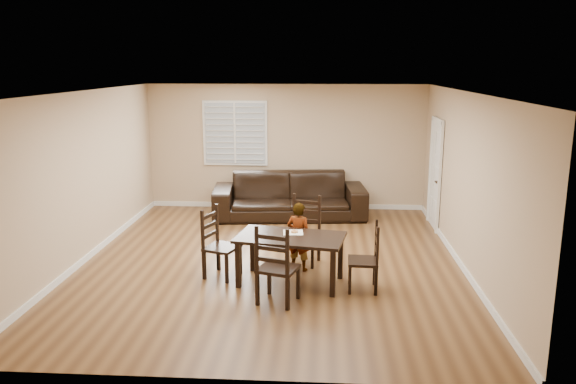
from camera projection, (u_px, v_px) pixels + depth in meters
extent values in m
plane|color=brown|center=(271.00, 261.00, 9.06)|extent=(7.00, 7.00, 0.00)
cube|color=tan|center=(286.00, 147.00, 12.16)|extent=(6.00, 0.04, 2.70)
cube|color=tan|center=(237.00, 252.00, 5.35)|extent=(6.00, 0.04, 2.70)
cube|color=tan|center=(84.00, 177.00, 8.95)|extent=(0.04, 7.00, 2.70)
cube|color=tan|center=(466.00, 182.00, 8.57)|extent=(0.04, 7.00, 2.70)
cube|color=white|center=(270.00, 92.00, 8.46)|extent=(6.00, 7.00, 0.04)
cube|color=white|center=(235.00, 133.00, 12.12)|extent=(1.40, 0.08, 1.40)
cube|color=white|center=(435.00, 175.00, 10.79)|extent=(0.06, 0.94, 2.05)
cylinder|color=#332114|center=(436.00, 182.00, 10.51)|extent=(0.06, 0.06, 0.02)
cube|color=white|center=(286.00, 205.00, 12.44)|extent=(6.00, 0.03, 0.10)
cube|color=white|center=(91.00, 254.00, 9.23)|extent=(0.03, 7.00, 0.10)
cube|color=white|center=(459.00, 262.00, 8.86)|extent=(0.03, 7.00, 0.10)
cube|color=black|center=(290.00, 237.00, 8.01)|extent=(1.64, 1.11, 0.04)
cube|color=black|center=(238.00, 265.00, 7.92)|extent=(0.08, 0.08, 0.67)
cube|color=black|center=(333.00, 273.00, 7.61)|extent=(0.08, 0.08, 0.67)
cube|color=black|center=(253.00, 250.00, 8.58)|extent=(0.08, 0.08, 0.67)
cube|color=black|center=(341.00, 257.00, 8.26)|extent=(0.08, 0.08, 0.67)
cube|color=black|center=(303.00, 235.00, 8.87)|extent=(0.58, 0.56, 0.04)
cube|color=black|center=(307.00, 227.00, 9.05)|extent=(0.48, 0.16, 1.08)
cube|color=black|center=(287.00, 252.00, 8.81)|extent=(0.05, 0.05, 0.44)
cube|color=black|center=(313.00, 255.00, 8.68)|extent=(0.05, 0.05, 0.44)
cube|color=black|center=(294.00, 245.00, 9.17)|extent=(0.05, 0.05, 0.44)
cube|color=black|center=(319.00, 247.00, 9.04)|extent=(0.05, 0.05, 0.44)
cube|color=black|center=(278.00, 269.00, 7.41)|extent=(0.61, 0.58, 0.04)
cube|color=black|center=(272.00, 268.00, 7.20)|extent=(0.48, 0.19, 1.09)
cube|color=black|center=(298.00, 283.00, 7.57)|extent=(0.05, 0.05, 0.45)
cube|color=black|center=(269.00, 279.00, 7.72)|extent=(0.05, 0.05, 0.45)
cube|color=black|center=(288.00, 294.00, 7.21)|extent=(0.05, 0.05, 0.45)
cube|color=black|center=(258.00, 289.00, 7.36)|extent=(0.05, 0.05, 0.45)
cube|color=black|center=(222.00, 248.00, 8.31)|extent=(0.58, 0.60, 0.04)
cube|color=black|center=(210.00, 241.00, 8.37)|extent=(0.20, 0.46, 1.05)
cube|color=black|center=(227.00, 269.00, 8.11)|extent=(0.05, 0.05, 0.43)
cube|color=black|center=(240.00, 260.00, 8.47)|extent=(0.05, 0.05, 0.43)
cube|color=black|center=(204.00, 265.00, 8.25)|extent=(0.05, 0.05, 0.43)
cube|color=black|center=(219.00, 257.00, 8.62)|extent=(0.05, 0.05, 0.43)
cube|color=black|center=(363.00, 261.00, 7.83)|extent=(0.43, 0.45, 0.04)
cube|color=black|center=(376.00, 257.00, 7.80)|extent=(0.05, 0.44, 0.98)
cube|color=black|center=(350.00, 271.00, 8.08)|extent=(0.04, 0.04, 0.40)
cube|color=black|center=(350.00, 281.00, 7.71)|extent=(0.04, 0.04, 0.40)
cube|color=black|center=(374.00, 272.00, 8.05)|extent=(0.04, 0.04, 0.40)
cube|color=black|center=(376.00, 282.00, 7.68)|extent=(0.04, 0.04, 0.40)
imported|color=gray|center=(299.00, 237.00, 8.57)|extent=(0.46, 0.39, 1.07)
cube|color=beige|center=(293.00, 232.00, 8.17)|extent=(0.31, 0.31, 0.00)
torus|color=#CC8549|center=(294.00, 231.00, 8.16)|extent=(0.10, 0.10, 0.03)
torus|color=white|center=(294.00, 231.00, 8.16)|extent=(0.09, 0.09, 0.02)
imported|color=black|center=(289.00, 196.00, 11.60)|extent=(3.21, 1.50, 0.91)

